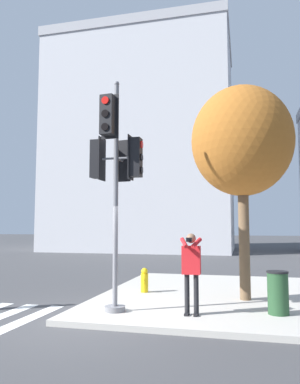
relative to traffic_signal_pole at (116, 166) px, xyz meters
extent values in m
plane|color=#424244|center=(-0.61, -0.58, -3.45)|extent=(160.00, 160.00, 0.00)
cube|color=#BCB7AD|center=(2.89, 2.92, -3.38)|extent=(8.00, 8.00, 0.13)
cube|color=silver|center=(-1.81, -0.71, -3.44)|extent=(0.36, 2.93, 0.01)
cylinder|color=slate|center=(0.00, 0.00, -3.26)|extent=(0.47, 0.47, 0.12)
cylinder|color=slate|center=(0.00, 0.00, -0.63)|extent=(0.11, 0.11, 5.14)
sphere|color=slate|center=(0.00, 0.00, 1.98)|extent=(0.13, 0.13, 0.13)
cylinder|color=slate|center=(0.02, 0.21, 0.18)|extent=(0.09, 0.31, 0.05)
cube|color=black|center=(0.06, 0.48, 0.18)|extent=(0.33, 0.28, 0.90)
cube|color=black|center=(0.04, 0.35, 0.18)|extent=(0.42, 0.08, 1.02)
cylinder|color=red|center=(0.07, 0.61, 0.48)|extent=(0.17, 0.05, 0.17)
cylinder|color=black|center=(0.07, 0.61, 0.18)|extent=(0.17, 0.05, 0.17)
cylinder|color=black|center=(0.07, 0.61, -0.12)|extent=(0.17, 0.05, 0.17)
cylinder|color=slate|center=(-0.02, -0.21, 1.07)|extent=(0.08, 0.31, 0.05)
cube|color=black|center=(-0.04, -0.49, 1.07)|extent=(0.32, 0.26, 0.90)
cube|color=black|center=(-0.03, -0.35, 1.07)|extent=(0.42, 0.06, 1.02)
cylinder|color=red|center=(-0.06, -0.62, 1.37)|extent=(0.17, 0.04, 0.17)
cylinder|color=black|center=(-0.06, -0.62, 1.07)|extent=(0.17, 0.04, 0.17)
cylinder|color=black|center=(-0.06, -0.62, 0.77)|extent=(0.17, 0.04, 0.17)
cylinder|color=slate|center=(-0.22, 0.00, 0.18)|extent=(0.31, 0.06, 0.05)
cube|color=black|center=(-0.49, 0.01, 0.18)|extent=(0.25, 0.30, 0.90)
cube|color=black|center=(-0.36, 0.00, 0.18)|extent=(0.03, 0.42, 1.02)
cylinder|color=red|center=(-0.62, 0.01, 0.48)|extent=(0.03, 0.17, 0.17)
cylinder|color=black|center=(-0.62, 0.01, 0.18)|extent=(0.03, 0.17, 0.17)
cylinder|color=black|center=(-0.62, 0.01, -0.12)|extent=(0.03, 0.17, 0.17)
cylinder|color=slate|center=(0.21, 0.00, 0.18)|extent=(0.31, 0.05, 0.05)
cube|color=black|center=(0.48, 0.00, 0.18)|extent=(0.24, 0.30, 0.90)
cube|color=black|center=(0.35, 0.00, 0.18)|extent=(0.03, 0.42, 1.02)
cylinder|color=red|center=(0.62, 0.00, 0.48)|extent=(0.03, 0.17, 0.17)
cylinder|color=black|center=(0.62, 0.00, 0.18)|extent=(0.03, 0.17, 0.17)
cylinder|color=black|center=(0.62, 0.00, -0.12)|extent=(0.03, 0.17, 0.17)
cube|color=black|center=(1.63, 0.03, -3.29)|extent=(0.09, 0.24, 0.05)
cube|color=black|center=(1.83, 0.03, -3.29)|extent=(0.09, 0.24, 0.05)
cylinder|color=black|center=(1.63, 0.09, -2.89)|extent=(0.11, 0.11, 0.87)
cylinder|color=black|center=(1.83, 0.09, -2.89)|extent=(0.11, 0.11, 0.87)
cube|color=red|center=(1.73, 0.09, -2.15)|extent=(0.40, 0.22, 0.61)
sphere|color=#8C664C|center=(1.73, 0.09, -1.67)|extent=(0.21, 0.21, 0.21)
cube|color=black|center=(1.73, -0.22, -1.69)|extent=(0.12, 0.10, 0.09)
cylinder|color=black|center=(1.73, -0.29, -1.69)|extent=(0.06, 0.08, 0.06)
cylinder|color=red|center=(1.59, -0.05, -1.77)|extent=(0.23, 0.35, 0.23)
cylinder|color=red|center=(1.86, -0.05, -1.77)|extent=(0.23, 0.35, 0.23)
cylinder|color=brown|center=(2.87, 2.10, -1.68)|extent=(0.28, 0.28, 3.27)
ellipsoid|color=#A86023|center=(2.87, 2.10, 0.91)|extent=(2.73, 2.73, 3.00)
cylinder|color=yellow|center=(0.02, 2.55, -3.05)|extent=(0.22, 0.22, 0.54)
sphere|color=yellow|center=(0.02, 2.55, -2.72)|extent=(0.19, 0.19, 0.19)
cylinder|color=yellow|center=(0.02, 2.41, -2.99)|extent=(0.10, 0.06, 0.10)
cylinder|color=#234728|center=(3.56, 0.58, -2.88)|extent=(0.45, 0.45, 0.89)
cylinder|color=black|center=(3.56, 0.58, -2.41)|extent=(0.47, 0.47, 0.04)
cube|color=#BCBCC1|center=(-5.65, 23.75, 5.52)|extent=(15.36, 10.18, 17.94)
cube|color=#A3A3A8|center=(-5.65, 23.75, 14.89)|extent=(15.56, 10.38, 0.80)
camera|label=1|loc=(2.84, -8.19, -1.41)|focal=35.00mm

